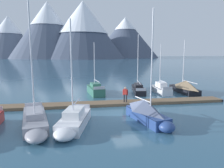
{
  "coord_description": "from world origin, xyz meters",
  "views": [
    {
      "loc": [
        -5.35,
        -17.26,
        5.62
      ],
      "look_at": [
        0.0,
        6.0,
        2.0
      ],
      "focal_mm": 32.62,
      "sensor_mm": 36.0,
      "label": 1
    }
  ],
  "objects_px": {
    "sailboat_mid_dock_starboard": "(95,89)",
    "sailboat_outer_slip": "(138,88)",
    "sailboat_last_slip": "(184,87)",
    "person_on_dock": "(125,94)",
    "sailboat_mid_dock_port": "(73,121)",
    "sailboat_second_berth": "(35,121)",
    "sailboat_end_of_dock": "(160,89)",
    "sailboat_far_berth": "(147,112)"
  },
  "relations": [
    {
      "from": "sailboat_mid_dock_starboard",
      "to": "sailboat_outer_slip",
      "type": "distance_m",
      "value": 6.43
    },
    {
      "from": "sailboat_mid_dock_starboard",
      "to": "sailboat_last_slip",
      "type": "relative_size",
      "value": 0.95
    },
    {
      "from": "person_on_dock",
      "to": "sailboat_mid_dock_port",
      "type": "bearing_deg",
      "value": -134.96
    },
    {
      "from": "sailboat_mid_dock_port",
      "to": "sailboat_last_slip",
      "type": "relative_size",
      "value": 1.08
    },
    {
      "from": "sailboat_second_berth",
      "to": "sailboat_mid_dock_starboard",
      "type": "height_order",
      "value": "sailboat_second_berth"
    },
    {
      "from": "sailboat_mid_dock_starboard",
      "to": "sailboat_last_slip",
      "type": "bearing_deg",
      "value": -8.75
    },
    {
      "from": "sailboat_mid_dock_port",
      "to": "person_on_dock",
      "type": "distance_m",
      "value": 8.33
    },
    {
      "from": "sailboat_mid_dock_port",
      "to": "sailboat_end_of_dock",
      "type": "height_order",
      "value": "sailboat_mid_dock_port"
    },
    {
      "from": "sailboat_second_berth",
      "to": "sailboat_far_berth",
      "type": "xyz_separation_m",
      "value": [
        8.86,
        -0.71,
        0.35
      ]
    },
    {
      "from": "sailboat_second_berth",
      "to": "sailboat_outer_slip",
      "type": "relative_size",
      "value": 1.1
    },
    {
      "from": "sailboat_mid_dock_port",
      "to": "person_on_dock",
      "type": "bearing_deg",
      "value": 45.04
    },
    {
      "from": "sailboat_far_berth",
      "to": "sailboat_second_berth",
      "type": "bearing_deg",
      "value": 175.44
    },
    {
      "from": "sailboat_last_slip",
      "to": "sailboat_second_berth",
      "type": "bearing_deg",
      "value": -152.22
    },
    {
      "from": "sailboat_second_berth",
      "to": "sailboat_mid_dock_port",
      "type": "relative_size",
      "value": 1.14
    },
    {
      "from": "sailboat_second_berth",
      "to": "person_on_dock",
      "type": "xyz_separation_m",
      "value": [
        8.69,
        5.06,
        0.75
      ]
    },
    {
      "from": "sailboat_far_berth",
      "to": "person_on_dock",
      "type": "height_order",
      "value": "sailboat_far_berth"
    },
    {
      "from": "sailboat_mid_dock_starboard",
      "to": "sailboat_end_of_dock",
      "type": "bearing_deg",
      "value": -8.8
    },
    {
      "from": "sailboat_second_berth",
      "to": "person_on_dock",
      "type": "distance_m",
      "value": 10.09
    },
    {
      "from": "sailboat_mid_dock_port",
      "to": "sailboat_mid_dock_starboard",
      "type": "relative_size",
      "value": 1.13
    },
    {
      "from": "person_on_dock",
      "to": "sailboat_outer_slip",
      "type": "bearing_deg",
      "value": 60.13
    },
    {
      "from": "sailboat_last_slip",
      "to": "person_on_dock",
      "type": "bearing_deg",
      "value": -154.34
    },
    {
      "from": "sailboat_far_berth",
      "to": "sailboat_outer_slip",
      "type": "xyz_separation_m",
      "value": [
        3.88,
        12.82,
        -0.36
      ]
    },
    {
      "from": "sailboat_mid_dock_port",
      "to": "sailboat_end_of_dock",
      "type": "bearing_deg",
      "value": 41.74
    },
    {
      "from": "sailboat_outer_slip",
      "to": "sailboat_last_slip",
      "type": "height_order",
      "value": "sailboat_outer_slip"
    },
    {
      "from": "sailboat_second_berth",
      "to": "sailboat_mid_dock_port",
      "type": "xyz_separation_m",
      "value": [
        2.83,
        -0.81,
        0.04
      ]
    },
    {
      "from": "sailboat_far_berth",
      "to": "person_on_dock",
      "type": "bearing_deg",
      "value": 91.65
    },
    {
      "from": "sailboat_mid_dock_starboard",
      "to": "sailboat_second_berth",
      "type": "bearing_deg",
      "value": -117.81
    },
    {
      "from": "sailboat_mid_dock_port",
      "to": "sailboat_last_slip",
      "type": "xyz_separation_m",
      "value": [
        16.2,
        10.84,
        0.29
      ]
    },
    {
      "from": "sailboat_mid_dock_port",
      "to": "sailboat_last_slip",
      "type": "distance_m",
      "value": 19.49
    },
    {
      "from": "sailboat_second_berth",
      "to": "sailboat_last_slip",
      "type": "relative_size",
      "value": 1.22
    },
    {
      "from": "sailboat_end_of_dock",
      "to": "sailboat_last_slip",
      "type": "relative_size",
      "value": 0.92
    },
    {
      "from": "sailboat_second_berth",
      "to": "sailboat_mid_dock_starboard",
      "type": "relative_size",
      "value": 1.29
    },
    {
      "from": "sailboat_end_of_dock",
      "to": "sailboat_last_slip",
      "type": "distance_m",
      "value": 3.51
    },
    {
      "from": "sailboat_second_berth",
      "to": "sailboat_outer_slip",
      "type": "distance_m",
      "value": 17.58
    },
    {
      "from": "sailboat_far_berth",
      "to": "sailboat_mid_dock_starboard",
      "type": "bearing_deg",
      "value": 101.33
    },
    {
      "from": "sailboat_outer_slip",
      "to": "sailboat_last_slip",
      "type": "distance_m",
      "value": 6.63
    },
    {
      "from": "sailboat_second_berth",
      "to": "sailboat_mid_dock_port",
      "type": "height_order",
      "value": "sailboat_second_berth"
    },
    {
      "from": "sailboat_mid_dock_starboard",
      "to": "person_on_dock",
      "type": "xyz_separation_m",
      "value": [
        2.38,
        -6.92,
        0.61
      ]
    },
    {
      "from": "sailboat_second_berth",
      "to": "sailboat_outer_slip",
      "type": "bearing_deg",
      "value": 43.54
    },
    {
      "from": "sailboat_mid_dock_port",
      "to": "person_on_dock",
      "type": "xyz_separation_m",
      "value": [
        5.86,
        5.87,
        0.71
      ]
    },
    {
      "from": "sailboat_mid_dock_port",
      "to": "sailboat_end_of_dock",
      "type": "relative_size",
      "value": 1.17
    },
    {
      "from": "sailboat_mid_dock_starboard",
      "to": "sailboat_end_of_dock",
      "type": "relative_size",
      "value": 1.03
    }
  ]
}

